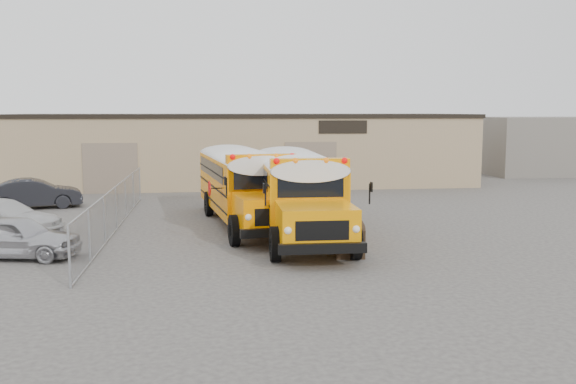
{
  "coord_description": "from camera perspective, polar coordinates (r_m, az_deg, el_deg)",
  "views": [
    {
      "loc": [
        -2.11,
        -23.8,
        4.87
      ],
      "look_at": [
        1.0,
        1.84,
        1.6
      ],
      "focal_mm": 40.0,
      "sensor_mm": 36.0,
      "label": 1
    }
  ],
  "objects": [
    {
      "name": "car_white",
      "position": [
        27.43,
        -24.12,
        -2.11
      ],
      "size": [
        5.39,
        3.54,
        1.45
      ],
      "primitive_type": "imported",
      "rotation": [
        0.0,
        0.0,
        1.24
      ],
      "color": "beige",
      "rests_on": "ground"
    },
    {
      "name": "school_bus_right",
      "position": [
        32.14,
        -0.71,
        1.93
      ],
      "size": [
        3.02,
        11.3,
        3.3
      ],
      "color": "#F89403",
      "rests_on": "ground"
    },
    {
      "name": "ground",
      "position": [
        24.39,
        -1.82,
        -4.31
      ],
      "size": [
        120.0,
        120.0,
        0.0
      ],
      "primitive_type": "plane",
      "color": "#44403E",
      "rests_on": "ground"
    },
    {
      "name": "warehouse",
      "position": [
        43.92,
        -4.17,
        3.93
      ],
      "size": [
        30.2,
        10.2,
        4.67
      ],
      "color": "tan",
      "rests_on": "ground"
    },
    {
      "name": "distant_building_right",
      "position": [
        54.54,
        21.74,
        3.89
      ],
      "size": [
        10.0,
        8.0,
        4.4
      ],
      "primitive_type": "cube",
      "color": "slate",
      "rests_on": "ground"
    },
    {
      "name": "car_silver",
      "position": [
        23.17,
        -23.06,
        -3.69
      ],
      "size": [
        4.48,
        2.53,
        1.44
      ],
      "primitive_type": "imported",
      "rotation": [
        0.0,
        0.0,
        1.37
      ],
      "color": "#BABABF",
      "rests_on": "ground"
    },
    {
      "name": "car_dark",
      "position": [
        34.63,
        -21.6,
        -0.13
      ],
      "size": [
        4.8,
        2.67,
        1.5
      ],
      "primitive_type": "imported",
      "rotation": [
        0.0,
        0.0,
        1.82
      ],
      "color": "black",
      "rests_on": "ground"
    },
    {
      "name": "chainlink_fence",
      "position": [
        27.37,
        -15.02,
        -1.37
      ],
      "size": [
        0.07,
        18.07,
        1.81
      ],
      "color": "#96989E",
      "rests_on": "ground"
    },
    {
      "name": "tarp_bundle",
      "position": [
        21.61,
        5.52,
        -3.85
      ],
      "size": [
        1.05,
        1.05,
        1.43
      ],
      "color": "black",
      "rests_on": "ground"
    },
    {
      "name": "school_bus_left",
      "position": [
        34.54,
        -5.91,
        2.23
      ],
      "size": [
        4.18,
        11.43,
        3.27
      ],
      "color": "#FF8A00",
      "rests_on": "ground"
    }
  ]
}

